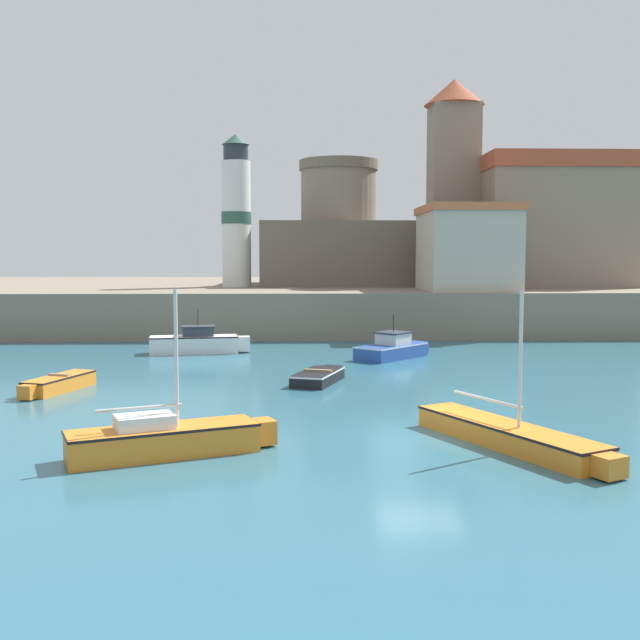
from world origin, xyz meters
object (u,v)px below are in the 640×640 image
sailboat_orange_0 (167,438)px  dinghy_black_4 (319,376)px  church (526,219)px  fortress (338,244)px  lighthouse (236,214)px  dinghy_orange_2 (58,383)px  sailboat_orange_1 (509,434)px  motorboat_blue_3 (393,348)px  harbor_shed_far_end (467,248)px  motorboat_white_5 (197,342)px

sailboat_orange_0 → dinghy_black_4: sailboat_orange_0 is taller
church → fortress: 15.35m
lighthouse → sailboat_orange_0: bearing=-88.4°
church → fortress: bearing=176.3°
dinghy_orange_2 → sailboat_orange_1: bearing=-31.1°
motorboat_blue_3 → church: bearing=58.7°
fortress → harbor_shed_far_end: 14.01m
fortress → dinghy_black_4: bearing=-94.8°
fortress → harbor_shed_far_end: size_ratio=1.70×
motorboat_white_5 → church: bearing=40.2°
fortress → dinghy_orange_2: bearing=-111.2°
church → motorboat_blue_3: bearing=-121.3°
sailboat_orange_0 → church: 47.58m
motorboat_white_5 → lighthouse: (0.89, 16.74, 7.88)m
harbor_shed_far_end → lighthouse: bearing=156.7°
church → fortress: size_ratio=1.33×
motorboat_blue_3 → church: church is taller
sailboat_orange_0 → fortress: 43.34m
church → dinghy_black_4: bearing=-120.6°
sailboat_orange_0 → dinghy_orange_2: size_ratio=1.37×
motorboat_blue_3 → harbor_shed_far_end: harbor_shed_far_end is taller
sailboat_orange_1 → dinghy_black_4: (-4.83, 10.77, -0.08)m
motorboat_white_5 → church: 32.45m
dinghy_orange_2 → harbor_shed_far_end: (20.74, 21.31, 5.48)m
motorboat_white_5 → church: size_ratio=0.33×
church → sailboat_orange_1: bearing=-107.6°
dinghy_orange_2 → church: bearing=48.7°
dinghy_orange_2 → motorboat_blue_3: motorboat_blue_3 is taller
sailboat_orange_1 → dinghy_orange_2: bearing=148.9°
dinghy_orange_2 → motorboat_white_5: motorboat_white_5 is taller
sailboat_orange_1 → motorboat_white_5: (-11.10, 20.48, 0.23)m
dinghy_orange_2 → lighthouse: (4.74, 28.20, 8.14)m
sailboat_orange_0 → motorboat_blue_3: bearing=65.9°
motorboat_blue_3 → harbor_shed_far_end: bearing=61.6°
sailboat_orange_0 → sailboat_orange_1: bearing=3.5°
sailboat_orange_0 → sailboat_orange_1: size_ratio=0.82×
dinghy_black_4 → sailboat_orange_1: bearing=-65.8°
sailboat_orange_0 → motorboat_blue_3: size_ratio=1.22×
sailboat_orange_0 → fortress: bearing=80.7°
sailboat_orange_1 → motorboat_white_5: 23.30m
dinghy_black_4 → motorboat_white_5: bearing=122.9°
sailboat_orange_1 → motorboat_white_5: sailboat_orange_1 is taller
sailboat_orange_0 → harbor_shed_far_end: 34.72m
sailboat_orange_1 → dinghy_orange_2: size_ratio=1.68×
motorboat_blue_3 → lighthouse: lighthouse is taller
fortress → harbor_shed_far_end: (8.00, -11.49, -0.48)m
dinghy_orange_2 → church: size_ratio=0.24×
dinghy_black_4 → harbor_shed_far_end: size_ratio=0.55×
fortress → lighthouse: size_ratio=1.09×
motorboat_blue_3 → dinghy_black_4: 8.45m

